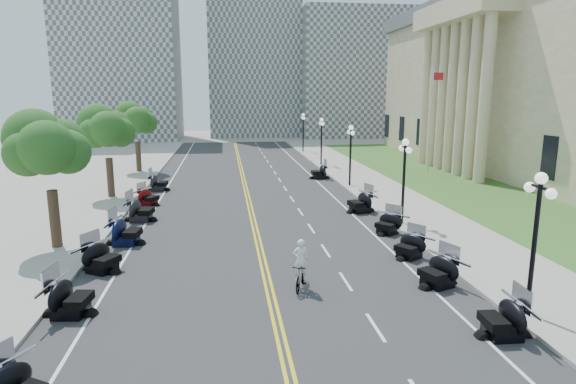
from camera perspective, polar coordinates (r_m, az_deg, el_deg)
name	(u,v)px	position (r m, az deg, el deg)	size (l,w,h in m)	color
ground	(261,254)	(23.53, -3.23, -7.29)	(160.00, 160.00, 0.00)	gray
road	(250,206)	(33.13, -4.54, -1.71)	(16.00, 90.00, 0.01)	#333335
centerline_yellow_a	(248,206)	(33.12, -4.75, -1.71)	(0.12, 90.00, 0.00)	yellow
centerline_yellow_b	(252,206)	(33.13, -4.34, -1.69)	(0.12, 90.00, 0.00)	yellow
edge_line_north	(341,204)	(34.04, 6.28, -1.37)	(0.12, 90.00, 0.00)	white
edge_line_south	(154,209)	(33.44, -15.57, -1.97)	(0.12, 90.00, 0.00)	white
lane_dash_4	(375,327)	(16.81, 10.33, -15.47)	(0.12, 2.00, 0.00)	white
lane_dash_5	(346,281)	(20.30, 6.85, -10.46)	(0.12, 2.00, 0.00)	white
lane_dash_6	(326,251)	(23.96, 4.48, -6.93)	(0.12, 2.00, 0.00)	white
lane_dash_7	(311,228)	(27.70, 2.77, -4.33)	(0.12, 2.00, 0.00)	white
lane_dash_8	(300,212)	(31.51, 1.48, -2.36)	(0.12, 2.00, 0.00)	white
lane_dash_9	(292,199)	(35.37, 0.47, -0.81)	(0.12, 2.00, 0.00)	white
lane_dash_10	(285,188)	(39.25, -0.34, 0.43)	(0.12, 2.00, 0.00)	white
lane_dash_11	(280,180)	(43.15, -1.01, 1.45)	(0.12, 2.00, 0.00)	white
lane_dash_12	(275,173)	(47.07, -1.56, 2.30)	(0.12, 2.00, 0.00)	white
lane_dash_13	(271,167)	(51.00, -2.03, 3.02)	(0.12, 2.00, 0.00)	white
lane_dash_14	(268,161)	(54.95, -2.43, 3.63)	(0.12, 2.00, 0.00)	white
lane_dash_15	(265,157)	(58.90, -2.78, 4.17)	(0.12, 2.00, 0.00)	white
lane_dash_16	(262,153)	(62.85, -3.09, 4.63)	(0.12, 2.00, 0.00)	white
lane_dash_17	(260,150)	(66.81, -3.36, 5.04)	(0.12, 2.00, 0.00)	white
lane_dash_18	(258,146)	(70.78, -3.60, 5.41)	(0.12, 2.00, 0.00)	white
lane_dash_19	(256,144)	(74.75, -3.81, 5.73)	(0.12, 2.00, 0.00)	white
sidewalk_north	(397,201)	(35.22, 12.78, -1.05)	(5.00, 90.00, 0.15)	#9E9991
sidewalk_south	(90,210)	(34.25, -22.38, -2.00)	(5.00, 90.00, 0.15)	#9E9991
lawn	(441,180)	(45.15, 17.64, 1.41)	(9.00, 60.00, 0.10)	#356023
civic_building	(569,80)	(55.54, 30.37, 11.37)	(26.00, 51.00, 17.80)	#BCAD8E
distant_block_a	(121,60)	(85.96, -19.13, 14.57)	(18.00, 14.00, 26.00)	gray
distant_block_b	(254,52)	(90.68, -4.11, 16.24)	(16.00, 12.00, 30.00)	gray
distant_block_c	(354,74)	(90.41, 7.85, 13.64)	(20.00, 14.00, 22.00)	gray
street_lamp_1	(534,246)	(18.19, 27.14, -5.70)	(0.50, 1.20, 4.90)	black
street_lamp_2	(404,182)	(28.56, 13.54, 1.17)	(0.50, 1.20, 4.90)	black
street_lamp_3	(350,156)	(39.86, 7.40, 4.28)	(0.50, 1.20, 4.90)	black
street_lamp_4	(321,142)	(51.48, 3.98, 5.98)	(0.50, 1.20, 4.90)	black
street_lamp_5	(303,133)	(63.24, 1.81, 7.04)	(0.50, 1.20, 4.90)	black
flagpole	(431,121)	(48.43, 16.54, 8.03)	(1.10, 0.20, 10.00)	silver
tree_2	(48,154)	(25.78, -26.54, 4.01)	(4.80, 4.80, 9.20)	#235619
tree_3	(107,134)	(37.28, -20.65, 6.46)	(4.80, 4.80, 9.20)	#235619
tree_4	(136,124)	(49.02, -17.53, 7.72)	(4.80, 4.80, 9.20)	#235619
motorcycle_n_3	(503,317)	(17.12, 24.17, -13.34)	(1.95, 1.95, 1.36)	black
motorcycle_n_4	(438,270)	(20.37, 17.36, -8.81)	(1.97, 1.97, 1.38)	black
motorcycle_n_5	(409,245)	(23.41, 14.20, -6.11)	(1.81, 1.81, 1.27)	black
motorcycle_n_6	(388,223)	(27.09, 11.76, -3.56)	(1.83, 1.83, 1.28)	black
motorcycle_n_7	(360,201)	(31.61, 8.57, -1.08)	(2.13, 2.13, 1.49)	black
motorcycle_n_10	(319,171)	(43.75, 3.71, 2.51)	(2.05, 2.05, 1.44)	black
motorcycle_s_4	(70,296)	(18.68, -24.46, -11.15)	(2.06, 2.06, 1.44)	black
motorcycle_s_5	(101,256)	(22.47, -21.24, -7.11)	(2.02, 2.02, 1.41)	black
motorcycle_s_6	(126,230)	(25.99, -18.69, -4.29)	(2.20, 2.20, 1.54)	black
motorcycle_s_7	(141,209)	(30.42, -17.08, -1.91)	(2.22, 2.22, 1.55)	black
motorcycle_s_8	(148,196)	(34.59, -16.24, -0.49)	(1.84, 1.84, 1.29)	#590A0C
motorcycle_s_9	(158,182)	(39.59, -15.13, 1.19)	(2.11, 2.11, 1.47)	black
bicycle	(301,276)	(19.28, 1.49, -9.90)	(0.51, 1.81, 1.09)	#A51414
cyclist_rider	(301,242)	(18.82, 1.52, -5.94)	(0.62, 0.41, 1.70)	white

